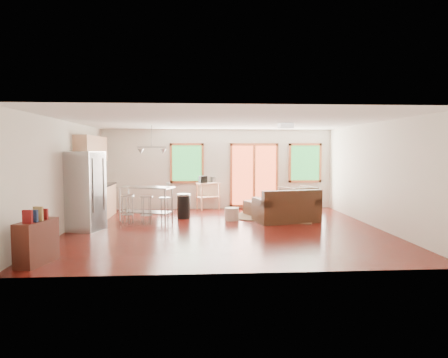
{
  "coord_description": "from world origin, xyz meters",
  "views": [
    {
      "loc": [
        -0.65,
        -9.53,
        1.89
      ],
      "look_at": [
        0.0,
        0.3,
        1.2
      ],
      "focal_mm": 32.0,
      "sensor_mm": 36.0,
      "label": 1
    }
  ],
  "objects": [
    {
      "name": "trash_can",
      "position": [
        -1.05,
        1.65,
        0.35
      ],
      "size": [
        0.5,
        0.5,
        0.69
      ],
      "rotation": [
        0.0,
        0.0,
        -0.44
      ],
      "color": "black",
      "rests_on": "floor"
    },
    {
      "name": "bookshelf",
      "position": [
        -3.35,
        -2.75,
        0.38
      ],
      "size": [
        0.5,
        0.87,
        0.97
      ],
      "rotation": [
        0.0,
        0.0,
        -0.23
      ],
      "color": "#3C1810",
      "rests_on": "floor"
    },
    {
      "name": "island",
      "position": [
        -2.05,
        1.3,
        0.64
      ],
      "size": [
        1.59,
        1.07,
        0.93
      ],
      "rotation": [
        0.0,
        0.0,
        -0.36
      ],
      "color": "#B7BABC",
      "rests_on": "floor"
    },
    {
      "name": "french_doors",
      "position": [
        1.2,
        3.46,
        1.1
      ],
      "size": [
        1.6,
        0.05,
        2.1
      ],
      "color": "#AD4022",
      "rests_on": "back_wall"
    },
    {
      "name": "refrigerator",
      "position": [
        -3.34,
        0.11,
        0.94
      ],
      "size": [
        0.94,
        0.93,
        1.88
      ],
      "rotation": [
        0.0,
        0.0,
        -0.31
      ],
      "color": "#B7BABC",
      "rests_on": "floor"
    },
    {
      "name": "window_right",
      "position": [
        2.9,
        3.46,
        1.5
      ],
      "size": [
        1.1,
        0.05,
        1.3
      ],
      "color": "#1B5422",
      "rests_on": "back_wall"
    },
    {
      "name": "cup",
      "position": [
        -1.46,
        1.38,
        1.01
      ],
      "size": [
        0.13,
        0.12,
        0.11
      ],
      "primitive_type": "imported",
      "rotation": [
        0.0,
        0.0,
        0.28
      ],
      "color": "white",
      "rests_on": "island"
    },
    {
      "name": "bar_stool_c",
      "position": [
        -1.54,
        1.14,
        0.49
      ],
      "size": [
        0.32,
        0.32,
        0.66
      ],
      "rotation": [
        0.0,
        0.0,
        0.03
      ],
      "color": "#B7BABC",
      "rests_on": "floor"
    },
    {
      "name": "ceiling_flush",
      "position": [
        1.6,
        0.6,
        2.53
      ],
      "size": [
        0.35,
        0.35,
        0.12
      ],
      "primitive_type": "cube",
      "color": "white",
      "rests_on": "ceiling"
    },
    {
      "name": "left_wall",
      "position": [
        -3.76,
        0.0,
        1.3
      ],
      "size": [
        0.02,
        7.0,
        2.6
      ],
      "primitive_type": "cube",
      "color": "silver",
      "rests_on": "ground"
    },
    {
      "name": "cabinets",
      "position": [
        -3.49,
        1.7,
        0.93
      ],
      "size": [
        0.64,
        2.24,
        2.3
      ],
      "color": "tan",
      "rests_on": "floor"
    },
    {
      "name": "armchair",
      "position": [
        2.4,
        2.42,
        0.46
      ],
      "size": [
        1.14,
        1.11,
        0.91
      ],
      "primitive_type": "imported",
      "rotation": [
        0.0,
        0.0,
        3.53
      ],
      "color": "#321D10",
      "rests_on": "floor"
    },
    {
      "name": "front_wall",
      "position": [
        0.0,
        -3.51,
        1.3
      ],
      "size": [
        7.5,
        0.02,
        2.6
      ],
      "primitive_type": "cube",
      "color": "silver",
      "rests_on": "ground"
    },
    {
      "name": "window_left",
      "position": [
        -1.0,
        3.46,
        1.5
      ],
      "size": [
        1.1,
        0.05,
        1.3
      ],
      "color": "#1B5422",
      "rests_on": "back_wall"
    },
    {
      "name": "pendant_light",
      "position": [
        -1.9,
        1.5,
        1.9
      ],
      "size": [
        0.8,
        0.18,
        0.79
      ],
      "color": "gray",
      "rests_on": "ceiling"
    },
    {
      "name": "rug",
      "position": [
        1.56,
        1.71,
        0.01
      ],
      "size": [
        2.81,
        2.54,
        0.02
      ],
      "primitive_type": "cube",
      "rotation": [
        0.0,
        0.0,
        -0.42
      ],
      "color": "#405033",
      "rests_on": "floor"
    },
    {
      "name": "bar_stool_a",
      "position": [
        -2.5,
        1.02,
        0.55
      ],
      "size": [
        0.45,
        0.45,
        0.74
      ],
      "rotation": [
        0.0,
        0.0,
        -0.36
      ],
      "color": "#B7BABC",
      "rests_on": "floor"
    },
    {
      "name": "book",
      "position": [
        1.96,
        1.76,
        0.55
      ],
      "size": [
        0.22,
        0.1,
        0.3
      ],
      "primitive_type": "imported",
      "rotation": [
        0.0,
        0.0,
        -0.36
      ],
      "color": "maroon",
      "rests_on": "coffee_table"
    },
    {
      "name": "right_wall",
      "position": [
        3.76,
        0.0,
        1.3
      ],
      "size": [
        0.02,
        7.0,
        2.6
      ],
      "primitive_type": "cube",
      "color": "silver",
      "rests_on": "ground"
    },
    {
      "name": "bar_stool_b",
      "position": [
        -1.99,
        0.88,
        0.54
      ],
      "size": [
        0.44,
        0.44,
        0.73
      ],
      "rotation": [
        0.0,
        0.0,
        0.36
      ],
      "color": "#B7BABC",
      "rests_on": "floor"
    },
    {
      "name": "back_wall",
      "position": [
        0.0,
        3.51,
        1.3
      ],
      "size": [
        7.5,
        0.02,
        2.6
      ],
      "primitive_type": "cube",
      "color": "silver",
      "rests_on": "ground"
    },
    {
      "name": "floor",
      "position": [
        0.0,
        0.0,
        -0.01
      ],
      "size": [
        7.5,
        7.0,
        0.02
      ],
      "primitive_type": "cube",
      "color": "#3C0B08",
      "rests_on": "ground"
    },
    {
      "name": "loveseat",
      "position": [
        1.73,
        0.93,
        0.35
      ],
      "size": [
        1.81,
        1.27,
        0.88
      ],
      "rotation": [
        0.0,
        0.0,
        0.22
      ],
      "color": "#321D10",
      "rests_on": "floor"
    },
    {
      "name": "ceiling",
      "position": [
        0.0,
        0.0,
        2.61
      ],
      "size": [
        7.5,
        7.0,
        0.02
      ],
      "primitive_type": "cube",
      "color": "white",
      "rests_on": "ground"
    },
    {
      "name": "kitchen_cart",
      "position": [
        -0.34,
        3.31,
        0.75
      ],
      "size": [
        0.84,
        0.71,
        1.1
      ],
      "rotation": [
        0.0,
        0.0,
        0.41
      ],
      "color": "tan",
      "rests_on": "floor"
    },
    {
      "name": "ottoman",
      "position": [
        1.09,
        2.13,
        0.21
      ],
      "size": [
        0.79,
        0.79,
        0.41
      ],
      "primitive_type": "cube",
      "rotation": [
        0.0,
        0.0,
        0.33
      ],
      "color": "#321D10",
      "rests_on": "floor"
    },
    {
      "name": "vase",
      "position": [
        1.93,
        1.63,
        0.51
      ],
      "size": [
        0.19,
        0.2,
        0.3
      ],
      "rotation": [
        0.0,
        0.0,
        -0.09
      ],
      "color": "silver",
      "rests_on": "coffee_table"
    },
    {
      "name": "coffee_table",
      "position": [
        2.02,
        1.74,
        0.35
      ],
      "size": [
        1.08,
        0.72,
        0.41
      ],
      "rotation": [
        0.0,
        0.0,
        0.11
      ],
      "color": "#3C1810",
      "rests_on": "floor"
    },
    {
      "name": "pouf",
      "position": [
        0.28,
        1.25,
        0.17
      ],
      "size": [
        0.43,
        0.43,
        0.34
      ],
      "primitive_type": "cylinder",
      "rotation": [
        0.0,
        0.0,
        -0.11
      ],
      "color": "beige",
      "rests_on": "floor"
    }
  ]
}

